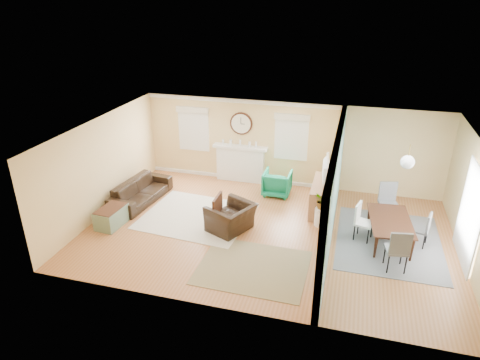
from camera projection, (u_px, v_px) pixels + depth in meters
name	position (u px, v px, depth m)	size (l,w,h in m)	color
floor	(267.00, 232.00, 10.75)	(9.00, 9.00, 0.00)	#9F5C2F
wall_back	(289.00, 145.00, 12.86)	(9.00, 0.02, 2.60)	#DCB772
wall_front	(234.00, 253.00, 7.58)	(9.00, 0.02, 2.60)	#DCB772
wall_left	(103.00, 166.00, 11.32)	(0.02, 6.00, 2.60)	#DCB772
wall_right	(475.00, 208.00, 9.13)	(0.02, 6.00, 2.60)	#DCB772
ceiling	(270.00, 133.00, 9.69)	(9.00, 6.00, 0.02)	white
partition	(334.00, 185.00, 10.08)	(0.17, 6.00, 2.60)	#DCB772
fireplace	(240.00, 163.00, 13.41)	(1.70, 0.30, 1.17)	white
wall_clock	(241.00, 124.00, 12.97)	(0.70, 0.07, 0.70)	#442215
window_left	(194.00, 126.00, 13.42)	(1.05, 0.13, 1.42)	white
window_right	(291.00, 134.00, 12.66)	(1.05, 0.13, 1.42)	white
french_doors	(471.00, 216.00, 9.22)	(0.06, 1.70, 2.20)	white
pendant	(407.00, 162.00, 9.13)	(0.30, 0.30, 0.55)	gold
rug_cream	(197.00, 216.00, 11.46)	(2.76, 2.39, 0.01)	beige
rug_jute	(253.00, 267.00, 9.36)	(2.35, 1.92, 0.01)	#938560
rug_grey	(388.00, 241.00, 10.33)	(2.43, 3.04, 0.01)	slate
sofa	(141.00, 191.00, 12.19)	(2.14, 0.84, 0.63)	black
eames_chair	(231.00, 217.00, 10.71)	(1.07, 0.94, 0.70)	black
green_chair	(277.00, 183.00, 12.58)	(0.78, 0.80, 0.73)	#097138
trunk	(112.00, 217.00, 10.95)	(0.59, 0.90, 0.50)	gray
credenza	(321.00, 196.00, 11.68)	(0.53, 1.57, 0.80)	#966E49
tv	(323.00, 171.00, 11.38)	(1.18, 0.16, 0.68)	black
garden_stool	(321.00, 217.00, 10.95)	(0.33, 0.33, 0.48)	white
potted_plant	(322.00, 201.00, 10.77)	(0.39, 0.34, 0.43)	#337F33
dining_table	(390.00, 231.00, 10.21)	(1.69, 0.94, 0.59)	#442215
dining_chair_n	(389.00, 200.00, 11.01)	(0.55, 0.55, 1.03)	slate
dining_chair_s	(397.00, 245.00, 9.08)	(0.52, 0.52, 1.01)	slate
dining_chair_w	(365.00, 219.00, 10.22)	(0.50, 0.50, 0.93)	white
dining_chair_e	(420.00, 226.00, 10.00)	(0.47, 0.47, 0.86)	slate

